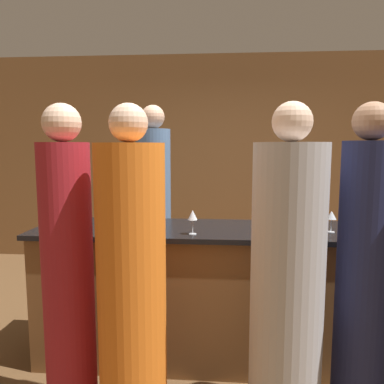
% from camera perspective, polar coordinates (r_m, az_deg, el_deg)
% --- Properties ---
extents(ground_plane, '(14.00, 14.00, 0.00)m').
position_cam_1_polar(ground_plane, '(3.10, 5.16, -23.75)').
color(ground_plane, brown).
extents(back_wall, '(8.00, 0.06, 2.80)m').
position_cam_1_polar(back_wall, '(5.16, 5.04, 4.96)').
color(back_wall, brown).
rests_on(back_wall, ground_plane).
extents(bar_counter, '(2.80, 0.67, 0.99)m').
position_cam_1_polar(bar_counter, '(2.88, 5.28, -15.19)').
color(bar_counter, brown).
rests_on(bar_counter, ground_plane).
extents(bartender, '(0.31, 0.31, 1.95)m').
position_cam_1_polar(bartender, '(3.46, -5.80, -4.08)').
color(bartender, '#4C6B93').
rests_on(bartender, ground_plane).
extents(guest_0, '(0.37, 0.37, 1.80)m').
position_cam_1_polar(guest_0, '(2.09, -9.16, -14.15)').
color(guest_0, orange).
rests_on(guest_0, ground_plane).
extents(guest_1, '(0.38, 0.38, 1.81)m').
position_cam_1_polar(guest_1, '(2.09, 14.25, -14.24)').
color(guest_1, '#B2B2B7').
rests_on(guest_1, ground_plane).
extents(guest_2, '(0.29, 0.29, 1.82)m').
position_cam_1_polar(guest_2, '(2.30, -18.38, -11.58)').
color(guest_2, maroon).
rests_on(guest_2, ground_plane).
extents(guest_4, '(0.28, 0.28, 1.81)m').
position_cam_1_polar(guest_4, '(2.27, 24.62, -12.30)').
color(guest_4, '#1E234C').
rests_on(guest_4, ground_plane).
extents(wine_bottle_1, '(0.08, 0.08, 0.30)m').
position_cam_1_polar(wine_bottle_1, '(2.59, 13.47, -3.69)').
color(wine_bottle_1, black).
rests_on(wine_bottle_1, bar_counter).
extents(wine_glass_0, '(0.06, 0.06, 0.17)m').
position_cam_1_polar(wine_glass_0, '(2.98, -20.55, -2.34)').
color(wine_glass_0, silver).
rests_on(wine_glass_0, bar_counter).
extents(wine_glass_1, '(0.07, 0.07, 0.17)m').
position_cam_1_polar(wine_glass_1, '(2.51, 0.09, -3.67)').
color(wine_glass_1, silver).
rests_on(wine_glass_1, bar_counter).
extents(wine_glass_2, '(0.07, 0.07, 0.15)m').
position_cam_1_polar(wine_glass_2, '(2.74, 20.48, -3.45)').
color(wine_glass_2, silver).
rests_on(wine_glass_2, bar_counter).
extents(wine_glass_3, '(0.06, 0.06, 0.16)m').
position_cam_1_polar(wine_glass_3, '(2.80, -18.80, -3.20)').
color(wine_glass_3, silver).
rests_on(wine_glass_3, bar_counter).
extents(wine_glass_5, '(0.08, 0.08, 0.15)m').
position_cam_1_polar(wine_glass_5, '(2.68, -6.92, -3.37)').
color(wine_glass_5, silver).
rests_on(wine_glass_5, bar_counter).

